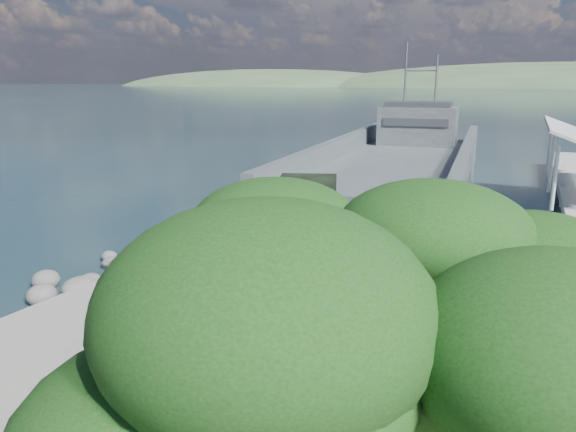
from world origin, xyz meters
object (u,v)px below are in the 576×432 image
(soldier, at_px, (138,283))
(overhang_tree, at_px, (425,314))
(military_truck, at_px, (304,236))
(landing_craft, at_px, (397,174))

(soldier, height_order, overhang_tree, overhang_tree)
(military_truck, relative_size, overhang_tree, 1.07)
(landing_craft, distance_m, overhang_tree, 35.22)
(landing_craft, height_order, soldier, landing_craft)
(military_truck, xyz_separation_m, overhang_tree, (6.03, -12.21, 3.03))
(landing_craft, relative_size, overhang_tree, 5.46)
(soldier, relative_size, overhang_tree, 0.26)
(soldier, bearing_deg, landing_craft, 70.61)
(soldier, bearing_deg, overhang_tree, -52.63)
(soldier, xyz_separation_m, overhang_tree, (9.88, -7.87, 3.82))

